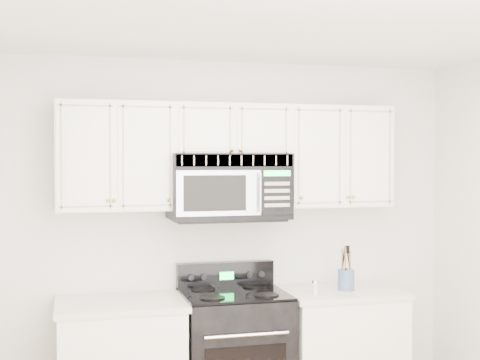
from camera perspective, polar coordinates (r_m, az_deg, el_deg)
name	(u,v)px	position (r m, az deg, el deg)	size (l,w,h in m)	color
room	(307,275)	(3.35, 5.71, -8.08)	(3.51, 3.51, 2.61)	brown
base_cabinet_right	(340,356)	(5.14, 8.53, -14.60)	(0.86, 0.65, 0.92)	white
range	(234,356)	(4.88, -0.50, -14.77)	(0.73, 0.66, 1.11)	black
upper_cabinets	(230,151)	(4.82, -0.86, 2.48)	(2.44, 0.37, 0.75)	white
microwave	(228,186)	(4.77, -0.99, -0.52)	(0.84, 0.47, 0.47)	black
utensil_crock	(346,279)	(4.98, 9.04, -8.30)	(0.12, 0.12, 0.32)	#456481
shaker_salt	(315,287)	(4.79, 6.42, -9.10)	(0.04, 0.04, 0.10)	silver
shaker_pepper	(315,288)	(4.80, 6.42, -9.12)	(0.04, 0.04, 0.09)	silver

